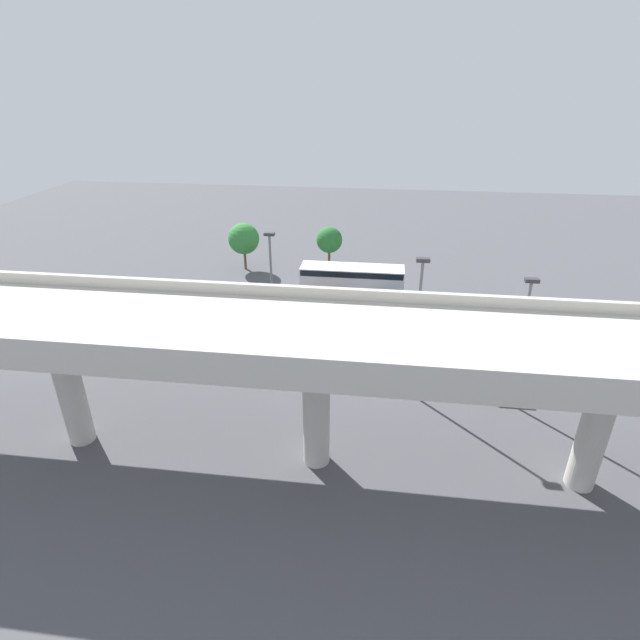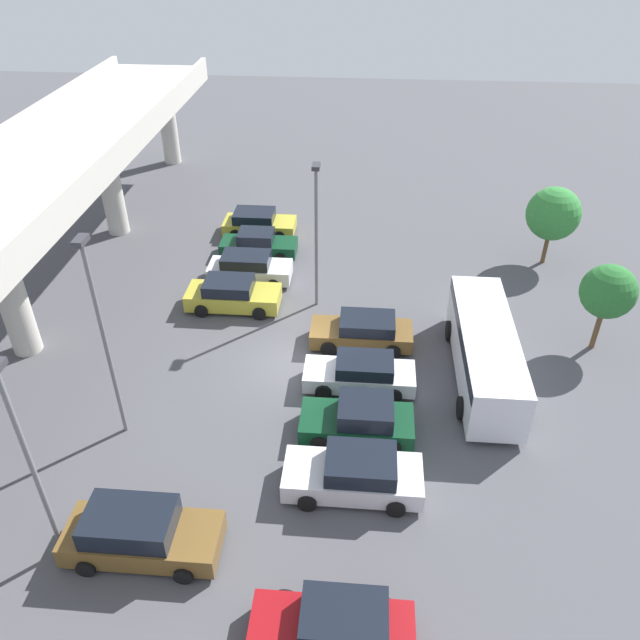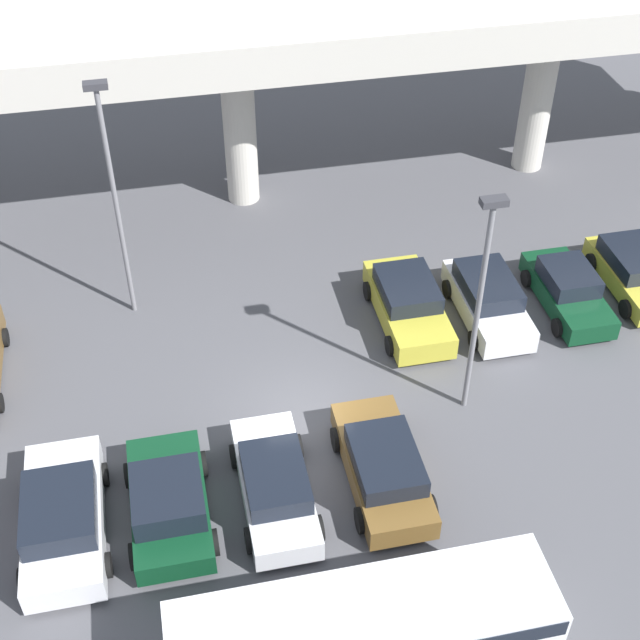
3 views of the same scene
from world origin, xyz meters
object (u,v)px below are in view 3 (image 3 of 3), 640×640
at_px(lamp_post_by_overpass, 481,292).
at_px(parked_car_8, 568,290).
at_px(parked_car_2, 63,517).
at_px(parked_car_3, 169,502).
at_px(lamp_post_mid_lot, 113,188).
at_px(parked_car_9, 636,271).
at_px(parked_car_7, 488,299).
at_px(shuttle_bus, 364,634).
at_px(parked_car_4, 275,484).
at_px(parked_car_5, 383,466).
at_px(parked_car_6, 408,303).

bearing_deg(lamp_post_by_overpass, parked_car_8, 37.47).
height_order(parked_car_2, parked_car_3, parked_car_2).
bearing_deg(parked_car_3, lamp_post_mid_lot, 3.21).
bearing_deg(parked_car_2, parked_car_9, -71.31).
distance_m(parked_car_7, lamp_post_mid_lot, 12.66).
distance_m(parked_car_2, lamp_post_by_overpass, 12.53).
xyz_separation_m(parked_car_8, shuttle_bus, (-10.03, -11.36, 0.80)).
xyz_separation_m(parked_car_2, parked_car_9, (19.46, 6.58, -0.06)).
relative_size(parked_car_3, lamp_post_by_overpass, 0.59).
xyz_separation_m(parked_car_2, parked_car_4, (5.54, -0.05, -0.06)).
height_order(parked_car_4, parked_car_9, parked_car_4).
relative_size(parked_car_7, parked_car_8, 1.02).
distance_m(parked_car_3, lamp_post_mid_lot, 9.97).
height_order(parked_car_5, parked_car_6, parked_car_6).
bearing_deg(parked_car_7, parked_car_5, -40.47).
xyz_separation_m(parked_car_3, parked_car_9, (16.74, 6.66, -0.05)).
bearing_deg(parked_car_6, parked_car_8, 86.03).
distance_m(parked_car_3, parked_car_7, 12.74).
bearing_deg(parked_car_5, parked_car_4, 89.79).
height_order(parked_car_5, lamp_post_mid_lot, lamp_post_mid_lot).
distance_m(parked_car_4, parked_car_8, 12.75).
distance_m(parked_car_8, parked_car_9, 2.80).
xyz_separation_m(parked_car_5, parked_car_8, (8.16, 6.19, -0.04)).
bearing_deg(parked_car_3, parked_car_2, 88.40).
bearing_deg(shuttle_bus, parked_car_6, -110.96).
relative_size(parked_car_3, parked_car_8, 1.00).
distance_m(parked_car_3, parked_car_5, 5.82).
distance_m(parked_car_5, lamp_post_by_overpass, 5.43).
bearing_deg(shuttle_bus, parked_car_4, -77.77).
relative_size(parked_car_2, parked_car_3, 1.11).
height_order(parked_car_8, lamp_post_mid_lot, lamp_post_mid_lot).
relative_size(parked_car_3, parked_car_7, 0.98).
height_order(parked_car_4, shuttle_bus, shuttle_bus).
bearing_deg(lamp_post_mid_lot, parked_car_2, -103.80).
relative_size(parked_car_3, shuttle_bus, 0.51).
distance_m(parked_car_2, parked_car_4, 5.54).
height_order(parked_car_5, shuttle_bus, shuttle_bus).
height_order(parked_car_2, parked_car_4, parked_car_2).
relative_size(shuttle_bus, lamp_post_by_overpass, 1.16).
xyz_separation_m(parked_car_8, lamp_post_mid_lot, (-14.49, 2.86, 4.19)).
distance_m(parked_car_8, lamp_post_mid_lot, 15.35).
distance_m(parked_car_9, lamp_post_by_overpass, 9.52).
relative_size(parked_car_6, parked_car_7, 1.06).
xyz_separation_m(parked_car_2, parked_car_7, (13.83, 6.14, -0.01)).
xyz_separation_m(parked_car_6, parked_car_9, (8.30, 0.07, -0.05)).
relative_size(parked_car_4, parked_car_9, 1.08).
bearing_deg(lamp_post_by_overpass, parked_car_2, -168.72).
height_order(parked_car_6, parked_car_8, parked_car_6).
bearing_deg(parked_car_4, parked_car_9, -64.52).
bearing_deg(parked_car_7, parked_car_9, 94.47).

